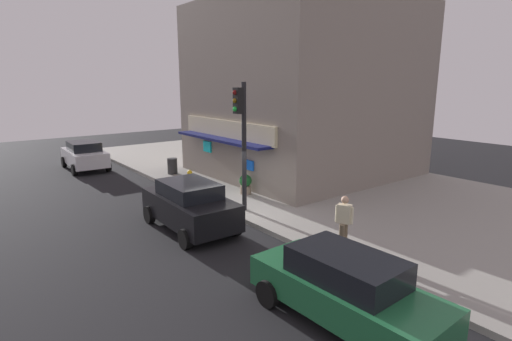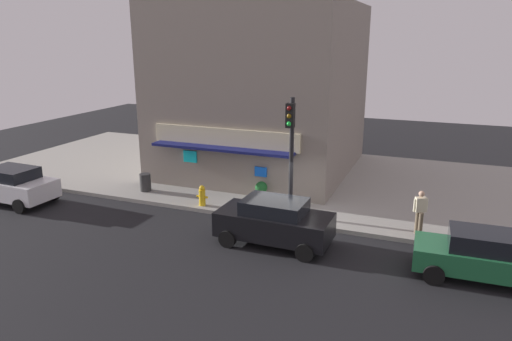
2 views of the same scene
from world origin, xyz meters
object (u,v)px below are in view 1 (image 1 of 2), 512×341
object	(u,v)px
parked_car_green	(345,288)
trash_can	(172,166)
traffic_light	(242,130)
fire_hydrant	(190,180)
parked_car_white	(85,155)
parked_car_black	(190,205)
potted_plant_by_doorway	(245,184)
pedestrian	(344,222)

from	to	relation	value
parked_car_green	trash_can	bearing A→B (deg)	167.74
trash_can	traffic_light	bearing A→B (deg)	-5.36
fire_hydrant	parked_car_white	world-z (taller)	parked_car_white
fire_hydrant	parked_car_black	xyz separation A→B (m)	(4.15, -2.26, 0.26)
potted_plant_by_doorway	parked_car_black	size ratio (longest dim) A/B	0.21
trash_can	parked_car_white	bearing A→B (deg)	-146.70
trash_can	parked_car_green	world-z (taller)	parked_car_green
potted_plant_by_doorway	parked_car_black	world-z (taller)	parked_car_black
pedestrian	parked_car_white	distance (m)	17.65
traffic_light	potted_plant_by_doorway	world-z (taller)	traffic_light
fire_hydrant	parked_car_green	size ratio (longest dim) A/B	0.21
parked_car_white	trash_can	bearing A→B (deg)	33.30
fire_hydrant	pedestrian	distance (m)	9.05
potted_plant_by_doorway	parked_car_green	distance (m)	9.87
trash_can	potted_plant_by_doorway	world-z (taller)	potted_plant_by_doorway
pedestrian	traffic_light	bearing A→B (deg)	179.85
trash_can	parked_car_green	bearing A→B (deg)	-12.26
pedestrian	parked_car_white	world-z (taller)	pedestrian
trash_can	parked_car_white	world-z (taller)	parked_car_white
traffic_light	fire_hydrant	distance (m)	4.81
parked_car_white	parked_car_green	bearing A→B (deg)	0.09
traffic_light	fire_hydrant	bearing A→B (deg)	-178.22
fire_hydrant	parked_car_green	bearing A→B (deg)	-11.95
pedestrian	parked_car_black	world-z (taller)	pedestrian
traffic_light	trash_can	distance (m)	8.01
fire_hydrant	parked_car_black	distance (m)	4.73
trash_can	potted_plant_by_doorway	xyz separation A→B (m)	(5.68, 0.78, 0.04)
fire_hydrant	potted_plant_by_doorway	distance (m)	2.70
fire_hydrant	parked_car_white	bearing A→B (deg)	-164.11
trash_can	pedestrian	xyz separation A→B (m)	(12.55, -0.72, 0.53)
parked_car_green	fire_hydrant	bearing A→B (deg)	168.05
traffic_light	fire_hydrant	world-z (taller)	traffic_light
pedestrian	trash_can	bearing A→B (deg)	176.73
pedestrian	parked_car_black	bearing A→B (deg)	-154.13
potted_plant_by_doorway	parked_car_black	distance (m)	4.35
trash_can	pedestrian	world-z (taller)	pedestrian
fire_hydrant	trash_can	distance (m)	3.61
pedestrian	parked_car_black	size ratio (longest dim) A/B	0.41
traffic_light	fire_hydrant	xyz separation A→B (m)	(-3.98, -0.12, -2.71)
parked_car_black	parked_car_green	world-z (taller)	parked_car_black
parked_car_black	parked_car_white	xyz separation A→B (m)	(-12.59, -0.14, -0.03)
trash_can	potted_plant_by_doorway	bearing A→B (deg)	7.81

